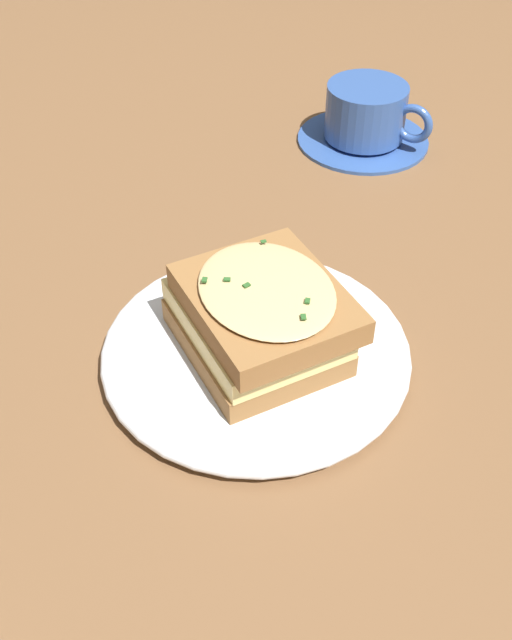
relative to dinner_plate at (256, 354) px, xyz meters
name	(u,v)px	position (x,y,z in m)	size (l,w,h in m)	color
ground_plane	(265,360)	(0.00, 0.01, -0.01)	(2.40, 2.40, 0.00)	brown
dinner_plate	(256,354)	(0.00, 0.00, 0.00)	(0.25, 0.25, 0.02)	white
sandwich	(258,318)	(0.00, 0.00, 0.04)	(0.17, 0.15, 0.07)	olive
teacup_with_saucer	(366,118)	(-0.35, 0.14, 0.02)	(0.15, 0.15, 0.07)	#33569E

